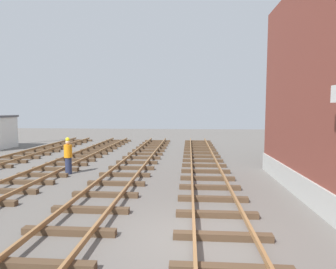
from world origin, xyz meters
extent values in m
plane|color=#605B56|center=(0.00, 0.00, 0.00)|extent=(80.00, 80.00, 0.00)
cube|color=#4C3826|center=(0.74, 0.00, 0.09)|extent=(2.50, 0.24, 0.18)
cube|color=#4C3826|center=(0.74, 1.53, 0.09)|extent=(2.50, 0.24, 0.18)
cube|color=#4C3826|center=(0.74, 3.06, 0.09)|extent=(2.50, 0.24, 0.18)
cube|color=#4C3826|center=(0.74, 4.59, 0.09)|extent=(2.50, 0.24, 0.18)
cube|color=#4C3826|center=(0.74, 6.12, 0.09)|extent=(2.50, 0.24, 0.18)
cube|color=#4C3826|center=(0.74, 7.65, 0.09)|extent=(2.50, 0.24, 0.18)
cube|color=#4C3826|center=(0.74, 9.18, 0.09)|extent=(2.50, 0.24, 0.18)
cube|color=#4C3826|center=(0.74, 10.71, 0.09)|extent=(2.50, 0.24, 0.18)
cube|color=#4C3826|center=(0.74, 12.24, 0.09)|extent=(2.50, 0.24, 0.18)
cube|color=#4C3826|center=(0.74, 13.77, 0.09)|extent=(2.50, 0.24, 0.18)
cube|color=#4C3826|center=(0.74, 15.30, 0.09)|extent=(2.50, 0.24, 0.18)
cube|color=#4C3826|center=(0.74, 16.83, 0.09)|extent=(2.50, 0.24, 0.18)
cube|color=#4C3826|center=(0.74, 18.37, 0.09)|extent=(2.50, 0.24, 0.18)
cube|color=#4C3826|center=(0.74, 19.90, 0.09)|extent=(2.50, 0.24, 0.18)
cube|color=#4C3826|center=(0.74, 21.43, 0.09)|extent=(2.50, 0.24, 0.18)
cube|color=olive|center=(0.02, 0.00, 0.25)|extent=(0.08, 44.38, 0.14)
cube|color=olive|center=(1.46, 0.00, 0.25)|extent=(0.08, 44.38, 0.14)
cube|color=#4C3826|center=(-3.24, -1.64, 0.09)|extent=(2.50, 0.24, 0.18)
cube|color=#4C3826|center=(-3.24, 0.00, 0.09)|extent=(2.50, 0.24, 0.18)
cube|color=#4C3826|center=(-3.24, 1.64, 0.09)|extent=(2.50, 0.24, 0.18)
cube|color=#4C3826|center=(-3.24, 3.29, 0.09)|extent=(2.50, 0.24, 0.18)
cube|color=#4C3826|center=(-3.24, 4.93, 0.09)|extent=(2.50, 0.24, 0.18)
cube|color=#4C3826|center=(-3.24, 6.58, 0.09)|extent=(2.50, 0.24, 0.18)
cube|color=#4C3826|center=(-3.24, 8.22, 0.09)|extent=(2.50, 0.24, 0.18)
cube|color=#4C3826|center=(-3.24, 9.86, 0.09)|extent=(2.50, 0.24, 0.18)
cube|color=#4C3826|center=(-3.24, 11.51, 0.09)|extent=(2.50, 0.24, 0.18)
cube|color=#4C3826|center=(-3.24, 13.15, 0.09)|extent=(2.50, 0.24, 0.18)
cube|color=#4C3826|center=(-3.24, 14.79, 0.09)|extent=(2.50, 0.24, 0.18)
cube|color=#4C3826|center=(-3.24, 16.44, 0.09)|extent=(2.50, 0.24, 0.18)
cube|color=#4C3826|center=(-3.24, 18.08, 0.09)|extent=(2.50, 0.24, 0.18)
cube|color=#4C3826|center=(-3.24, 19.73, 0.09)|extent=(2.50, 0.24, 0.18)
cube|color=#4C3826|center=(-3.24, 21.37, 0.09)|extent=(2.50, 0.24, 0.18)
cube|color=olive|center=(-3.96, 0.00, 0.25)|extent=(0.08, 44.38, 0.14)
cube|color=olive|center=(-2.52, 0.00, 0.25)|extent=(0.08, 44.38, 0.14)
cube|color=#4C3826|center=(-7.23, 3.47, 0.09)|extent=(2.50, 0.24, 0.18)
cube|color=#4C3826|center=(-7.23, 4.85, 0.09)|extent=(2.50, 0.24, 0.18)
cube|color=#4C3826|center=(-7.23, 6.24, 0.09)|extent=(2.50, 0.24, 0.18)
cube|color=#4C3826|center=(-7.23, 7.63, 0.09)|extent=(2.50, 0.24, 0.18)
cube|color=#4C3826|center=(-7.23, 9.02, 0.09)|extent=(2.50, 0.24, 0.18)
cube|color=#4C3826|center=(-7.23, 10.40, 0.09)|extent=(2.50, 0.24, 0.18)
cube|color=#4C3826|center=(-7.23, 11.79, 0.09)|extent=(2.50, 0.24, 0.18)
cube|color=#4C3826|center=(-7.23, 13.18, 0.09)|extent=(2.50, 0.24, 0.18)
cube|color=#4C3826|center=(-7.23, 14.56, 0.09)|extent=(2.50, 0.24, 0.18)
cube|color=#4C3826|center=(-7.23, 15.95, 0.09)|extent=(2.50, 0.24, 0.18)
cube|color=#4C3826|center=(-7.23, 17.34, 0.09)|extent=(2.50, 0.24, 0.18)
cube|color=#4C3826|center=(-7.23, 18.72, 0.09)|extent=(2.50, 0.24, 0.18)
cube|color=#4C3826|center=(-7.23, 20.11, 0.09)|extent=(2.50, 0.24, 0.18)
cube|color=#4C3826|center=(-7.23, 21.50, 0.09)|extent=(2.50, 0.24, 0.18)
cube|color=#4C3826|center=(-11.22, 9.62, 0.09)|extent=(2.50, 0.24, 0.18)
cube|color=#4C3826|center=(-11.22, 11.10, 0.09)|extent=(2.50, 0.24, 0.18)
cube|color=#4C3826|center=(-11.22, 12.58, 0.09)|extent=(2.50, 0.24, 0.18)
cube|color=#4C3826|center=(-11.22, 14.05, 0.09)|extent=(2.50, 0.24, 0.18)
cube|color=#4C3826|center=(-11.22, 15.53, 0.09)|extent=(2.50, 0.24, 0.18)
cube|color=#4C3826|center=(-11.22, 17.01, 0.09)|extent=(2.50, 0.24, 0.18)
cube|color=#4C3826|center=(-11.22, 18.49, 0.09)|extent=(2.50, 0.24, 0.18)
cube|color=#4C3826|center=(-11.22, 19.97, 0.09)|extent=(2.50, 0.24, 0.18)
cube|color=#4C3826|center=(-11.22, 21.45, 0.09)|extent=(2.50, 0.24, 0.18)
cube|color=#B2B2AD|center=(3.95, 2.38, 0.45)|extent=(0.08, 12.97, 0.90)
cylinder|color=#262D4C|center=(-6.21, 6.92, 0.42)|extent=(0.32, 0.32, 0.85)
cylinder|color=orange|center=(-6.21, 6.92, 1.18)|extent=(0.40, 0.40, 0.65)
sphere|color=tan|center=(-6.21, 6.92, 1.62)|extent=(0.24, 0.24, 0.24)
sphere|color=yellow|center=(-6.21, 6.92, 1.76)|extent=(0.22, 0.22, 0.22)
camera|label=1|loc=(-0.12, -7.13, 3.31)|focal=30.95mm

